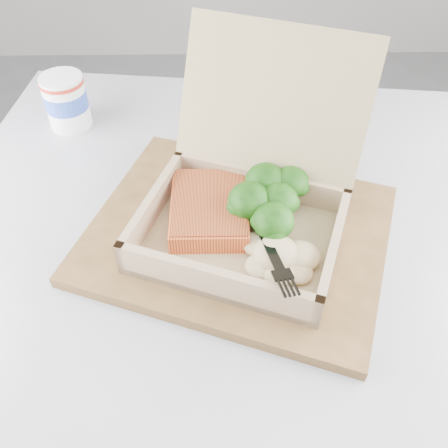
{
  "coord_description": "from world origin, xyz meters",
  "views": [
    {
      "loc": [
        0.65,
        -0.33,
        1.2
      ],
      "look_at": [
        0.65,
        0.08,
        0.78
      ],
      "focal_mm": 40.0,
      "sensor_mm": 36.0,
      "label": 1
    }
  ],
  "objects_px": {
    "takeout_container": "(251,188)",
    "paper_cup": "(66,100)",
    "serving_tray": "(238,234)",
    "cafe_table": "(235,333)"
  },
  "relations": [
    {
      "from": "takeout_container",
      "to": "paper_cup",
      "type": "height_order",
      "value": "takeout_container"
    },
    {
      "from": "serving_tray",
      "to": "paper_cup",
      "type": "relative_size",
      "value": 4.27
    },
    {
      "from": "serving_tray",
      "to": "takeout_container",
      "type": "distance_m",
      "value": 0.06
    },
    {
      "from": "cafe_table",
      "to": "paper_cup",
      "type": "xyz_separation_m",
      "value": [
        -0.26,
        0.28,
        0.23
      ]
    },
    {
      "from": "cafe_table",
      "to": "serving_tray",
      "type": "distance_m",
      "value": 0.2
    },
    {
      "from": "serving_tray",
      "to": "takeout_container",
      "type": "relative_size",
      "value": 1.1
    },
    {
      "from": "serving_tray",
      "to": "takeout_container",
      "type": "xyz_separation_m",
      "value": [
        0.02,
        0.02,
        0.06
      ]
    },
    {
      "from": "serving_tray",
      "to": "paper_cup",
      "type": "bearing_deg",
      "value": 135.63
    },
    {
      "from": "paper_cup",
      "to": "takeout_container",
      "type": "bearing_deg",
      "value": -40.37
    },
    {
      "from": "takeout_container",
      "to": "paper_cup",
      "type": "xyz_separation_m",
      "value": [
        -0.27,
        0.23,
        -0.02
      ]
    }
  ]
}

